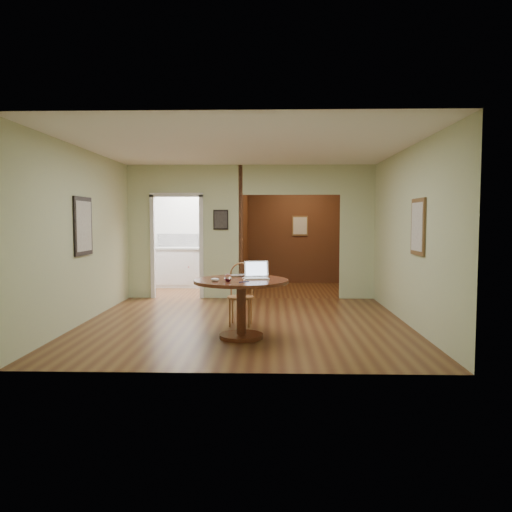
{
  "coord_description": "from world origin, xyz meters",
  "views": [
    {
      "loc": [
        0.39,
        -7.59,
        1.6
      ],
      "look_at": [
        0.19,
        -0.2,
        1.06
      ],
      "focal_mm": 35.0,
      "sensor_mm": 36.0,
      "label": 1
    }
  ],
  "objects_px": {
    "dining_table": "(241,295)",
    "closed_laptop": "(239,276)",
    "chair": "(241,290)",
    "open_laptop": "(256,274)"
  },
  "relations": [
    {
      "from": "dining_table",
      "to": "chair",
      "type": "relative_size",
      "value": 1.35
    },
    {
      "from": "open_laptop",
      "to": "closed_laptop",
      "type": "xyz_separation_m",
      "value": [
        -0.24,
        0.18,
        -0.05
      ]
    },
    {
      "from": "chair",
      "to": "open_laptop",
      "type": "distance_m",
      "value": 0.84
    },
    {
      "from": "dining_table",
      "to": "closed_laptop",
      "type": "bearing_deg",
      "value": 97.74
    },
    {
      "from": "dining_table",
      "to": "chair",
      "type": "xyz_separation_m",
      "value": [
        -0.05,
        0.87,
        -0.06
      ]
    },
    {
      "from": "chair",
      "to": "open_laptop",
      "type": "height_order",
      "value": "open_laptop"
    },
    {
      "from": "dining_table",
      "to": "open_laptop",
      "type": "relative_size",
      "value": 3.41
    },
    {
      "from": "open_laptop",
      "to": "closed_laptop",
      "type": "height_order",
      "value": "open_laptop"
    },
    {
      "from": "chair",
      "to": "closed_laptop",
      "type": "height_order",
      "value": "chair"
    },
    {
      "from": "open_laptop",
      "to": "closed_laptop",
      "type": "bearing_deg",
      "value": 131.83
    }
  ]
}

